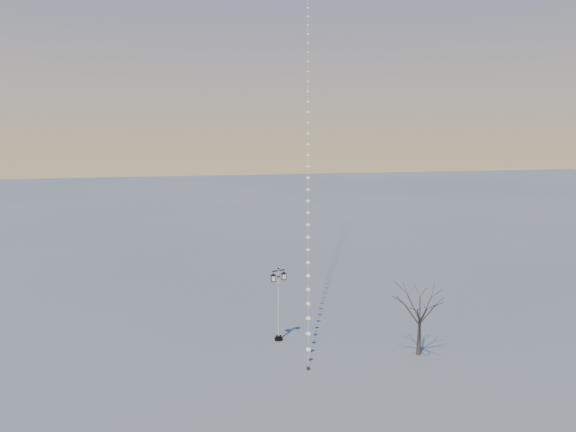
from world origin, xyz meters
name	(u,v)px	position (x,y,z in m)	size (l,w,h in m)	color
ground	(314,357)	(0.00, 0.00, 0.00)	(300.00, 300.00, 0.00)	#5F6160
street_lamp	(279,300)	(-1.39, 3.13, 2.59)	(1.14, 0.68, 4.68)	black
bare_tree	(420,307)	(6.07, -1.21, 2.94)	(2.56, 2.56, 4.24)	#41362B
kite_train	(308,104)	(4.29, 16.12, 15.43)	(10.84, 36.07, 31.12)	#351F1E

